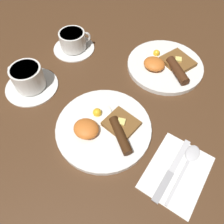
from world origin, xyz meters
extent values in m
plane|color=#4C301C|center=(0.00, 0.00, 0.00)|extent=(3.00, 3.00, 0.00)
cylinder|color=white|center=(0.00, 0.00, 0.01)|extent=(0.26, 0.26, 0.01)
cylinder|color=white|center=(-0.04, 0.03, 0.02)|extent=(0.08, 0.08, 0.01)
sphere|color=yellow|center=(-0.03, 0.02, 0.03)|extent=(0.02, 0.02, 0.02)
ellipsoid|color=orange|center=(-0.03, -0.04, 0.03)|extent=(0.07, 0.06, 0.03)
cylinder|color=#391F0D|center=(0.06, -0.01, 0.03)|extent=(0.10, 0.09, 0.03)
cube|color=brown|center=(0.04, 0.03, 0.02)|extent=(0.10, 0.09, 0.01)
cube|color=#F4E072|center=(0.04, 0.03, 0.03)|extent=(0.02, 0.02, 0.01)
cylinder|color=white|center=(0.06, 0.31, 0.01)|extent=(0.25, 0.25, 0.01)
cylinder|color=white|center=(0.01, 0.33, 0.02)|extent=(0.06, 0.06, 0.01)
sphere|color=yellow|center=(0.02, 0.33, 0.03)|extent=(0.02, 0.02, 0.02)
ellipsoid|color=orange|center=(0.03, 0.28, 0.03)|extent=(0.07, 0.06, 0.03)
cylinder|color=#432412|center=(0.11, 0.28, 0.03)|extent=(0.10, 0.10, 0.03)
cube|color=brown|center=(0.09, 0.33, 0.02)|extent=(0.12, 0.12, 0.01)
cube|color=#F4E072|center=(0.09, 0.33, 0.03)|extent=(0.03, 0.03, 0.01)
cylinder|color=white|center=(-0.28, 0.03, 0.00)|extent=(0.16, 0.16, 0.01)
cylinder|color=white|center=(-0.28, 0.03, 0.04)|extent=(0.09, 0.09, 0.07)
cylinder|color=#9E7047|center=(-0.28, 0.03, 0.08)|extent=(0.08, 0.08, 0.00)
torus|color=white|center=(-0.32, 0.02, 0.05)|extent=(0.05, 0.01, 0.05)
cylinder|color=white|center=(-0.26, 0.24, 0.00)|extent=(0.15, 0.15, 0.01)
cylinder|color=white|center=(-0.26, 0.24, 0.04)|extent=(0.09, 0.09, 0.06)
cylinder|color=#9E7047|center=(-0.26, 0.24, 0.07)|extent=(0.08, 0.08, 0.00)
torus|color=white|center=(-0.23, 0.27, 0.04)|extent=(0.04, 0.03, 0.04)
cube|color=white|center=(0.22, -0.02, 0.00)|extent=(0.15, 0.19, 0.01)
cube|color=silver|center=(0.21, 0.02, 0.01)|extent=(0.03, 0.10, 0.00)
cube|color=#9E9EA3|center=(0.20, -0.07, 0.01)|extent=(0.03, 0.08, 0.01)
ellipsoid|color=silver|center=(0.24, 0.04, 0.01)|extent=(0.04, 0.05, 0.01)
cube|color=silver|center=(0.23, -0.04, 0.01)|extent=(0.02, 0.13, 0.00)
camera|label=1|loc=(0.17, -0.26, 0.52)|focal=35.00mm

